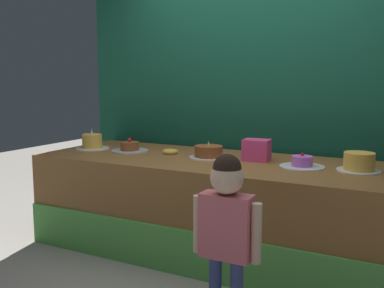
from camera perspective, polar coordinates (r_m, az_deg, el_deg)
name	(u,v)px	position (r m, az deg, el deg)	size (l,w,h in m)	color
ground_plane	(198,279)	(3.34, 0.81, -17.05)	(12.00, 12.00, 0.00)	gray
stage_platform	(228,208)	(3.66, 4.66, -8.24)	(3.25, 1.11, 0.78)	brown
curtain_backdrop	(257,74)	(4.11, 8.41, 8.91)	(3.62, 0.08, 2.96)	#144C38
child_figure	(226,220)	(2.44, 4.49, -9.84)	(0.40, 0.18, 1.04)	#3F4C8C
pink_box	(257,150)	(3.59, 8.37, -0.77)	(0.21, 0.17, 0.17)	#EF4489
donut	(170,152)	(3.89, -2.84, -0.98)	(0.14, 0.14, 0.04)	#F2BF4C
cake_far_left	(92,142)	(4.26, -12.80, 0.21)	(0.32, 0.32, 0.20)	white
cake_left	(130,148)	(4.06, -8.08, -0.46)	(0.34, 0.34, 0.12)	silver
cake_center_left	(209,152)	(3.67, 2.16, -1.08)	(0.33, 0.33, 0.15)	white
cake_center_right	(302,163)	(3.38, 14.07, -2.41)	(0.33, 0.33, 0.11)	white
cake_right	(359,163)	(3.35, 20.82, -2.26)	(0.31, 0.31, 0.14)	white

